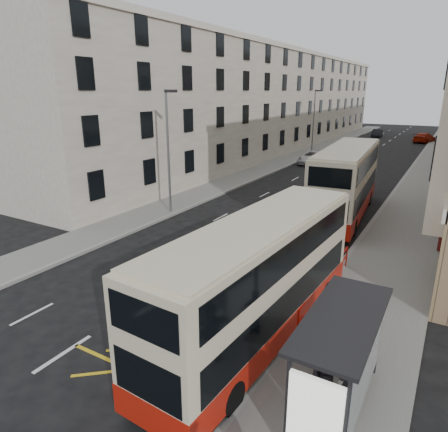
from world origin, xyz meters
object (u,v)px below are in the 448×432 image
Objects in this scene: car_dark at (377,133)px; car_red at (424,138)px; double_decker_rear at (346,182)px; pedestrian_far at (330,337)px; bus_shelter at (343,352)px; street_lamp_far at (314,119)px; double_decker_front at (259,280)px; car_silver at (347,142)px; pedestrian_mid at (326,377)px; street_lamp_near at (169,146)px; white_van at (312,157)px.

car_red is at bearing -31.35° from car_dark.
pedestrian_far is at bearing -81.86° from double_decker_rear.
bus_shelter is 44.94m from street_lamp_far.
car_red is (8.09, -4.61, 0.07)m from car_dark.
car_silver is (-9.37, 50.02, -1.43)m from double_decker_front.
car_dark is (-11.33, 69.02, -1.43)m from bus_shelter.
car_red is at bearing 92.88° from bus_shelter.
pedestrian_mid is (3.96, -17.50, -1.31)m from double_decker_rear.
street_lamp_near is 11.87m from double_decker_rear.
street_lamp_near reaches higher than car_dark.
white_van is at bearing -37.05° from pedestrian_far.
double_decker_front reaches higher than bus_shelter.
street_lamp_far is 1.56× the size of white_van.
double_decker_front is (-3.34, 2.40, 0.00)m from bus_shelter.
street_lamp_near is 4.43× the size of pedestrian_mid.
bus_shelter is 69.96m from car_dark.
street_lamp_far is 26.80m from double_decker_rear.
car_dark is at bearing -15.51° from car_red.
double_decker_front is at bearing -41.37° from street_lamp_near.
white_van is at bearing -88.04° from car_silver.
bus_shelter reaches higher than white_van.
street_lamp_near is 40.26m from car_silver.
car_red is (0.10, 62.01, -1.36)m from double_decker_front.
car_dark is (1.28, 32.73, -0.01)m from white_van.
car_dark is at bearing 89.20° from pedestrian_mid.
car_silver is at bearing 65.89° from car_red.
white_van is at bearing -71.21° from street_lamp_far.
pedestrian_far is 0.39× the size of car_silver.
white_van is at bearing 109.17° from bus_shelter.
bus_shelter is 38.44m from white_van.
double_decker_rear is 6.53× the size of pedestrian_mid.
street_lamp_far is at bearing 109.19° from double_decker_front.
double_decker_rear is at bearing 103.77° from bus_shelter.
car_dark is (-6.98, 51.25, -1.66)m from double_decker_rear.
double_decker_rear is 7.30× the size of pedestrian_far.
car_red is (1.11, 46.64, -1.59)m from double_decker_rear.
pedestrian_far reaches higher than car_silver.
pedestrian_far is 0.30× the size of car_red.
pedestrian_mid is at bearing -70.40° from white_van.
pedestrian_mid reaches higher than car_silver.
street_lamp_far is 7.55m from white_van.
car_dark is 9.31m from car_red.
bus_shelter is 0.53× the size of street_lamp_near.
street_lamp_near reaches higher than car_red.
double_decker_rear reaches higher than pedestrian_mid.
pedestrian_far is at bearing -1.94° from double_decker_front.
double_decker_rear is (-4.35, 17.77, 0.23)m from bus_shelter.
car_red is (-2.40, 62.24, -0.18)m from pedestrian_far.
double_decker_rear is 17.99m from pedestrian_mid.
car_red is (11.45, 22.01, -3.86)m from street_lamp_far.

